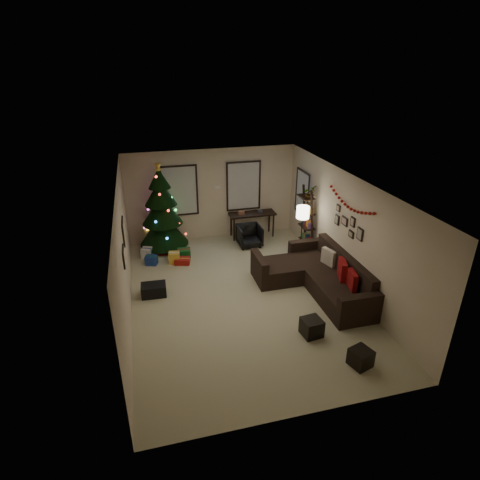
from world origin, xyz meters
name	(u,v)px	position (x,y,z in m)	size (l,w,h in m)	color
floor	(242,296)	(0.00, 0.00, 0.00)	(7.00, 7.00, 0.00)	#BBB38D
ceiling	(243,183)	(0.00, 0.00, 2.70)	(7.00, 7.00, 0.00)	white
wall_back	(212,195)	(0.00, 3.50, 1.35)	(5.00, 5.00, 0.00)	beige
wall_front	(307,346)	(0.00, -3.50, 1.35)	(5.00, 5.00, 0.00)	beige
wall_left	(124,256)	(-2.50, 0.00, 1.35)	(7.00, 7.00, 0.00)	beige
wall_right	(346,232)	(2.50, 0.00, 1.35)	(7.00, 7.00, 0.00)	beige
window_back_left	(180,191)	(-0.95, 3.47, 1.55)	(1.05, 0.06, 1.50)	#728CB2
window_back_right	(243,186)	(0.95, 3.47, 1.55)	(1.05, 0.06, 1.50)	#728CB2
window_right_wall	(303,193)	(2.47, 2.55, 1.50)	(0.06, 0.90, 1.30)	#728CB2
christmas_tree	(162,213)	(-1.52, 3.08, 1.06)	(1.38, 1.38, 2.56)	black
presents	(169,257)	(-1.49, 2.21, 0.12)	(1.30, 0.88, 0.30)	maroon
sofa	(317,277)	(1.82, -0.09, 0.30)	(2.03, 2.94, 0.90)	black
pillow_red_a	(352,280)	(2.21, -0.96, 0.64)	(0.11, 0.41, 0.41)	maroon
pillow_red_b	(342,270)	(2.21, -0.51, 0.64)	(0.13, 0.48, 0.48)	maroon
pillow_cream	(329,257)	(2.21, 0.18, 0.63)	(0.12, 0.41, 0.41)	beige
ottoman_near	(312,327)	(0.97, -1.71, 0.18)	(0.38, 0.38, 0.36)	black
ottoman_far	(361,358)	(1.46, -2.73, 0.17)	(0.35, 0.35, 0.33)	black
desk	(252,216)	(1.16, 3.22, 0.67)	(1.40, 0.50, 0.76)	black
desk_chair	(249,236)	(0.89, 2.57, 0.32)	(0.62, 0.58, 0.63)	black
bookshelf	(307,222)	(2.30, 1.72, 0.94)	(0.30, 0.57, 1.93)	black
potted_plant	(310,191)	(2.30, 1.72, 1.82)	(0.46, 0.40, 0.51)	#4C4C4C
floor_lamp	(303,216)	(1.95, 1.28, 1.31)	(0.33, 0.33, 1.57)	black
art_map	(123,231)	(-2.48, 0.66, 1.63)	(0.04, 0.60, 0.50)	black
art_abstract	(124,256)	(-2.48, -0.32, 1.51)	(0.04, 0.45, 0.35)	black
gallery	(348,224)	(2.48, -0.07, 1.57)	(0.03, 1.25, 0.54)	black
garland	(350,203)	(2.45, -0.09, 2.09)	(0.08, 1.90, 0.30)	#A5140C
stocking_left	(207,188)	(-0.14, 3.57, 1.54)	(0.20, 0.05, 0.36)	#990F0C
stocking_right	(218,191)	(0.19, 3.52, 1.43)	(0.20, 0.05, 0.36)	#990F0C
storage_bin	(154,290)	(-1.98, 0.55, 0.14)	(0.57, 0.38, 0.28)	black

